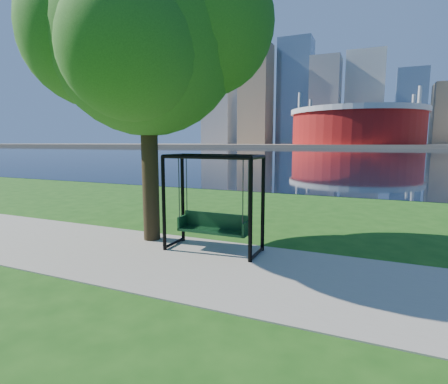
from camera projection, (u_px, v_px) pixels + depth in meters
The scene contains 8 objects.
ground at pixel (221, 260), 8.75m from camera, with size 900.00×900.00×0.00m, color #1E5114.
path at pixel (212, 266), 8.30m from camera, with size 120.00×4.00×0.03m, color #9E937F.
river at pixel (365, 153), 101.26m from camera, with size 900.00×180.00×0.02m, color black.
far_bank at pixel (373, 145), 286.15m from camera, with size 900.00×228.00×2.00m, color #937F60.
stadium at pixel (356, 125), 223.89m from camera, with size 83.00×83.00×32.00m.
skyline at pixel (371, 104), 295.14m from camera, with size 392.00×66.00×96.50m.
swing at pixel (214, 205), 9.35m from camera, with size 2.56×1.11×2.62m.
park_tree at pixel (146, 35), 9.84m from camera, with size 6.88×6.22×8.55m.
Camera 1 is at (3.45, -7.69, 2.92)m, focal length 28.00 mm.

